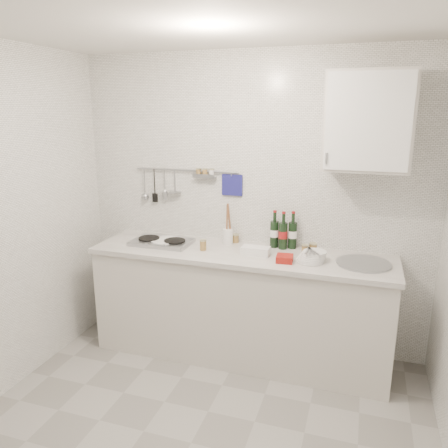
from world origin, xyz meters
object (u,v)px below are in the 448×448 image
at_px(plate_stack_hob, 165,242).
at_px(wine_bottles, 283,230).
at_px(plate_stack_sink, 312,256).
at_px(wall_cabinet, 368,121).
at_px(utensil_crock, 228,234).

xyz_separation_m(plate_stack_hob, wine_bottles, (0.98, 0.20, 0.14)).
bearing_deg(plate_stack_sink, plate_stack_hob, 177.25).
distance_m(wall_cabinet, wine_bottles, 1.06).
height_order(plate_stack_hob, wine_bottles, wine_bottles).
relative_size(plate_stack_hob, wine_bottles, 0.86).
height_order(plate_stack_hob, utensil_crock, utensil_crock).
distance_m(wall_cabinet, utensil_crock, 1.42).
height_order(wall_cabinet, plate_stack_sink, wall_cabinet).
distance_m(plate_stack_sink, utensil_crock, 0.78).
distance_m(plate_stack_hob, wine_bottles, 1.01).
bearing_deg(wine_bottles, wall_cabinet, -8.20).
bearing_deg(plate_stack_hob, wall_cabinet, 4.22).
bearing_deg(utensil_crock, wine_bottles, 3.98).
relative_size(wall_cabinet, plate_stack_sink, 3.10).
relative_size(plate_stack_hob, utensil_crock, 0.74).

